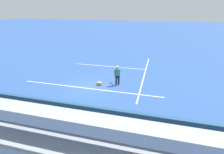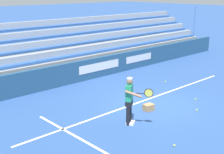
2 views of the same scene
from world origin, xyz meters
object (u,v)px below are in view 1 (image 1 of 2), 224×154
at_px(tennis_ball_toward_net, 143,77).
at_px(tennis_ball_by_box, 77,79).
at_px(tennis_ball_far_left, 124,76).
at_px(tennis_player, 117,75).
at_px(ball_box_cardboard, 99,84).
at_px(tennis_ball_stray_back, 65,70).
at_px(tennis_ball_near_player, 50,89).
at_px(tennis_ball_midcourt, 91,78).

relative_size(tennis_ball_toward_net, tennis_ball_by_box, 1.00).
relative_size(tennis_ball_far_left, tennis_ball_by_box, 1.00).
bearing_deg(tennis_player, tennis_ball_by_box, 176.79).
bearing_deg(tennis_player, tennis_ball_far_left, 84.83).
relative_size(ball_box_cardboard, tennis_ball_stray_back, 6.06).
xyz_separation_m(tennis_ball_stray_back, tennis_ball_near_player, (1.21, -4.60, 0.00)).
distance_m(ball_box_cardboard, tennis_ball_stray_back, 5.51).
xyz_separation_m(tennis_player, tennis_ball_by_box, (-3.92, 0.22, -0.86)).
bearing_deg(tennis_player, ball_box_cardboard, -165.60).
bearing_deg(ball_box_cardboard, tennis_ball_near_player, -151.78).
relative_size(tennis_ball_far_left, tennis_ball_toward_net, 1.00).
bearing_deg(tennis_ball_toward_net, tennis_ball_stray_back, -178.52).
distance_m(tennis_player, tennis_ball_stray_back, 6.76).
height_order(tennis_player, tennis_ball_near_player, tennis_player).
xyz_separation_m(ball_box_cardboard, tennis_ball_near_player, (-3.60, -1.93, -0.10)).
relative_size(tennis_ball_far_left, tennis_ball_midcourt, 1.00).
distance_m(tennis_ball_far_left, tennis_ball_stray_back, 6.49).
bearing_deg(tennis_ball_midcourt, tennis_ball_near_player, -124.36).
bearing_deg(tennis_ball_by_box, tennis_ball_far_left, 24.59).
bearing_deg(tennis_ball_midcourt, tennis_ball_stray_back, 159.05).
height_order(tennis_ball_stray_back, tennis_ball_near_player, same).
height_order(tennis_ball_toward_net, tennis_ball_midcourt, same).
bearing_deg(tennis_ball_midcourt, tennis_ball_toward_net, 17.81).
relative_size(tennis_ball_toward_net, tennis_ball_near_player, 1.00).
bearing_deg(tennis_ball_stray_back, tennis_player, -19.96).
height_order(tennis_player, tennis_ball_far_left, tennis_player).
distance_m(tennis_ball_toward_net, tennis_ball_stray_back, 8.24).
xyz_separation_m(ball_box_cardboard, tennis_ball_stray_back, (-4.82, 2.67, -0.10)).
bearing_deg(tennis_player, tennis_ball_midcourt, 161.27).
height_order(tennis_ball_toward_net, tennis_ball_by_box, same).
bearing_deg(tennis_ball_stray_back, tennis_ball_toward_net, 1.48).
xyz_separation_m(ball_box_cardboard, tennis_ball_midcourt, (-1.36, 1.35, -0.10)).
distance_m(tennis_ball_near_player, tennis_ball_midcourt, 3.97).
bearing_deg(tennis_ball_near_player, tennis_player, 24.47).
height_order(ball_box_cardboard, tennis_ball_stray_back, ball_box_cardboard).
distance_m(tennis_ball_stray_back, tennis_ball_midcourt, 3.70).
height_order(ball_box_cardboard, tennis_ball_by_box, ball_box_cardboard).
bearing_deg(ball_box_cardboard, tennis_player, 14.40).
xyz_separation_m(tennis_ball_far_left, tennis_ball_stray_back, (-6.49, 0.19, 0.00)).
height_order(tennis_ball_near_player, tennis_ball_midcourt, same).
distance_m(tennis_ball_stray_back, tennis_ball_near_player, 4.76).
bearing_deg(tennis_ball_toward_net, tennis_ball_near_player, -145.56).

